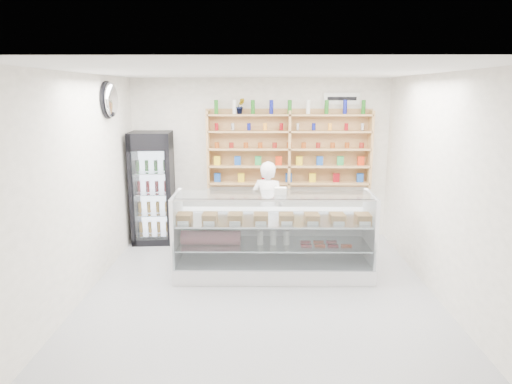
{
  "coord_description": "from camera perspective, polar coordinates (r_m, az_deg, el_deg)",
  "views": [
    {
      "loc": [
        -0.01,
        -5.52,
        2.57
      ],
      "look_at": [
        -0.06,
        0.9,
        1.15
      ],
      "focal_mm": 32.0,
      "sensor_mm": 36.0,
      "label": 1
    }
  ],
  "objects": [
    {
      "name": "room",
      "position": [
        5.65,
        0.55,
        0.49
      ],
      "size": [
        5.0,
        5.0,
        5.0
      ],
      "color": "#9F9FA4",
      "rests_on": "ground"
    },
    {
      "name": "security_mirror",
      "position": [
        7.06,
        -17.68,
        10.91
      ],
      "size": [
        0.15,
        0.5,
        0.5
      ],
      "primitive_type": "ellipsoid",
      "color": "silver",
      "rests_on": "left_wall"
    },
    {
      "name": "display_counter",
      "position": [
        6.53,
        2.14,
        -7.57
      ],
      "size": [
        2.75,
        0.82,
        1.2
      ],
      "color": "white",
      "rests_on": "floor"
    },
    {
      "name": "potted_plant",
      "position": [
        7.87,
        -1.96,
        10.69
      ],
      "size": [
        0.17,
        0.15,
        0.27
      ],
      "primitive_type": "imported",
      "rotation": [
        0.0,
        0.0,
        0.27
      ],
      "color": "#1E6626",
      "rests_on": "wall_shelving"
    },
    {
      "name": "wall_shelving",
      "position": [
        7.94,
        4.16,
        5.37
      ],
      "size": [
        2.84,
        0.28,
        1.33
      ],
      "color": "tan",
      "rests_on": "back_wall"
    },
    {
      "name": "shop_worker",
      "position": [
        7.35,
        1.48,
        -1.89
      ],
      "size": [
        0.63,
        0.51,
        1.5
      ],
      "primitive_type": "imported",
      "rotation": [
        0.0,
        0.0,
        2.82
      ],
      "color": "white",
      "rests_on": "floor"
    },
    {
      "name": "drinks_cooler",
      "position": [
        8.04,
        -12.79,
        0.58
      ],
      "size": [
        0.73,
        0.71,
        1.91
      ],
      "rotation": [
        0.0,
        0.0,
        0.07
      ],
      "color": "black",
      "rests_on": "floor"
    },
    {
      "name": "wall_sign",
      "position": [
        8.12,
        10.68,
        11.4
      ],
      "size": [
        0.62,
        0.03,
        0.2
      ],
      "primitive_type": "cube",
      "color": "white",
      "rests_on": "back_wall"
    }
  ]
}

